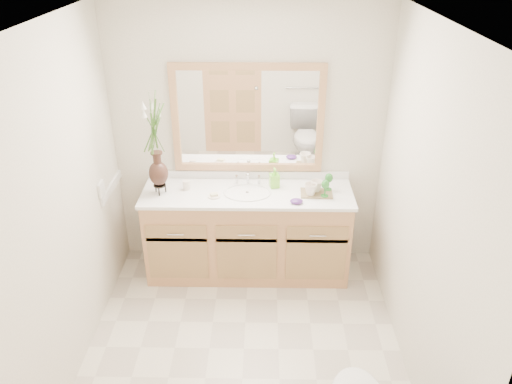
{
  "coord_description": "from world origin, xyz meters",
  "views": [
    {
      "loc": [
        0.14,
        -2.83,
        2.86
      ],
      "look_at": [
        0.08,
        0.65,
        1.02
      ],
      "focal_mm": 35.0,
      "sensor_mm": 36.0,
      "label": 1
    }
  ],
  "objects_px": {
    "tumbler": "(186,185)",
    "soap_bottle": "(274,178)",
    "flower_vase": "(155,135)",
    "tray": "(316,193)"
  },
  "relations": [
    {
      "from": "tray",
      "to": "soap_bottle",
      "type": "bearing_deg",
      "value": 162.15
    },
    {
      "from": "flower_vase",
      "to": "tray",
      "type": "xyz_separation_m",
      "value": [
        1.35,
        0.01,
        -0.53
      ]
    },
    {
      "from": "soap_bottle",
      "to": "tray",
      "type": "relative_size",
      "value": 0.6
    },
    {
      "from": "tumbler",
      "to": "soap_bottle",
      "type": "xyz_separation_m",
      "value": [
        0.77,
        0.06,
        0.04
      ]
    },
    {
      "from": "flower_vase",
      "to": "tumbler",
      "type": "distance_m",
      "value": 0.55
    },
    {
      "from": "tumbler",
      "to": "soap_bottle",
      "type": "height_order",
      "value": "soap_bottle"
    },
    {
      "from": "soap_bottle",
      "to": "tumbler",
      "type": "bearing_deg",
      "value": 171.36
    },
    {
      "from": "tray",
      "to": "flower_vase",
      "type": "bearing_deg",
      "value": -177.58
    },
    {
      "from": "soap_bottle",
      "to": "tray",
      "type": "xyz_separation_m",
      "value": [
        0.36,
        -0.13,
        -0.07
      ]
    },
    {
      "from": "flower_vase",
      "to": "tumbler",
      "type": "relative_size",
      "value": 9.64
    }
  ]
}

